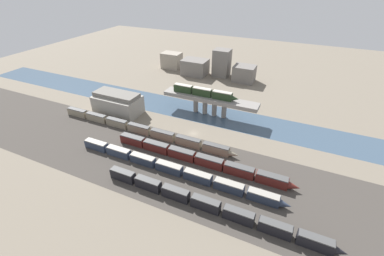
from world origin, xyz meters
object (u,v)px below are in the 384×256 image
train_yard_mid (172,169)px  train_yard_near (209,205)px  train_yard_outer (141,129)px  train_on_bridge (204,92)px  train_yard_far (198,159)px  warehouse_building (118,103)px

train_yard_mid → train_yard_near: bearing=-29.6°
train_yard_mid → train_yard_outer: train_yard_outer is taller
train_on_bridge → train_yard_far: bearing=-70.7°
train_yard_near → train_yard_mid: size_ratio=0.92×
train_yard_outer → train_yard_mid: bearing=-34.9°
warehouse_building → train_yard_near: bearing=-31.2°
train_yard_near → warehouse_building: bearing=148.8°
train_yard_outer → train_yard_far: bearing=-15.3°
train_yard_outer → warehouse_building: warehouse_building is taller
train_yard_far → train_yard_outer: (-32.84, 8.99, -0.08)m
train_yard_near → train_on_bridge: bearing=113.7°
train_on_bridge → warehouse_building: train_on_bridge is taller
train_yard_mid → train_yard_far: train_yard_far is taller
train_yard_near → warehouse_building: size_ratio=3.20×
train_on_bridge → train_yard_outer: 37.01m
train_on_bridge → train_yard_far: 42.51m
train_yard_mid → train_yard_far: 11.43m
train_yard_near → train_yard_outer: (-45.08, 29.03, -0.12)m
train_on_bridge → train_yard_mid: size_ratio=0.41×
train_yard_near → train_yard_mid: train_yard_near is taller
train_on_bridge → train_yard_outer: bearing=-122.6°
train_on_bridge → warehouse_building: bearing=-156.1°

